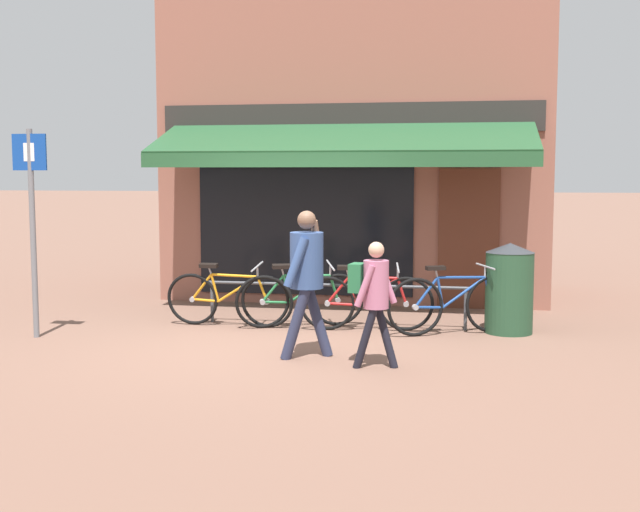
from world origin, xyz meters
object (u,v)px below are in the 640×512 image
bicycle_red (366,302)px  pedestrian_adult (307,268)px  bicycle_blue (454,304)px  parking_sign (32,212)px  bicycle_orange (229,298)px  bicycle_green (300,299)px  pedestrian_child (373,289)px  litter_bin (509,288)px

bicycle_red → pedestrian_adult: 1.77m
bicycle_blue → pedestrian_adult: 2.30m
pedestrian_adult → bicycle_red: bearing=68.7°
pedestrian_adult → parking_sign: size_ratio=0.64×
bicycle_blue → bicycle_red: bearing=154.3°
bicycle_blue → bicycle_orange: bearing=155.9°
bicycle_red → pedestrian_adult: (-0.48, -1.59, 0.61)m
bicycle_orange → bicycle_blue: bicycle_blue is taller
bicycle_orange → bicycle_green: size_ratio=1.05×
pedestrian_child → parking_sign: parking_sign is taller
pedestrian_child → bicycle_red: bearing=109.6°
bicycle_red → litter_bin: (1.80, 0.20, 0.19)m
bicycle_orange → bicycle_blue: 2.94m
bicycle_blue → pedestrian_child: (-0.82, -1.89, 0.43)m
bicycle_orange → bicycle_blue: bearing=1.3°
bicycle_blue → pedestrian_child: size_ratio=1.24×
pedestrian_adult → litter_bin: size_ratio=1.42×
bicycle_orange → bicycle_blue: (2.94, -0.02, 0.02)m
bicycle_orange → litter_bin: 3.64m
bicycle_red → parking_sign: size_ratio=0.68×
pedestrian_adult → parking_sign: (-3.51, 0.50, 0.57)m
bicycle_orange → pedestrian_child: pedestrian_child is taller
bicycle_green → litter_bin: (2.69, 0.12, 0.19)m
bicycle_blue → parking_sign: 5.34m
bicycle_red → pedestrian_child: 2.00m
bicycle_orange → litter_bin: (3.63, 0.22, 0.20)m
bicycle_orange → pedestrian_child: (2.12, -1.91, 0.45)m
bicycle_red → bicycle_blue: (1.11, -0.04, 0.01)m
bicycle_blue → pedestrian_adult: pedestrian_adult is taller
bicycle_orange → pedestrian_adult: size_ratio=1.06×
bicycle_orange → parking_sign: bearing=-151.8°
pedestrian_adult → parking_sign: parking_sign is taller
pedestrian_adult → pedestrian_child: 0.86m
bicycle_blue → pedestrian_adult: (-1.59, -1.55, 0.60)m
bicycle_orange → pedestrian_adult: pedestrian_adult is taller
bicycle_blue → litter_bin: litter_bin is taller
litter_bin → bicycle_blue: bearing=-160.5°
bicycle_orange → litter_bin: litter_bin is taller
bicycle_green → bicycle_red: bearing=-25.2°
bicycle_blue → litter_bin: size_ratio=1.44×
parking_sign → pedestrian_adult: bearing=-8.0°
bicycle_green → litter_bin: bearing=-17.3°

